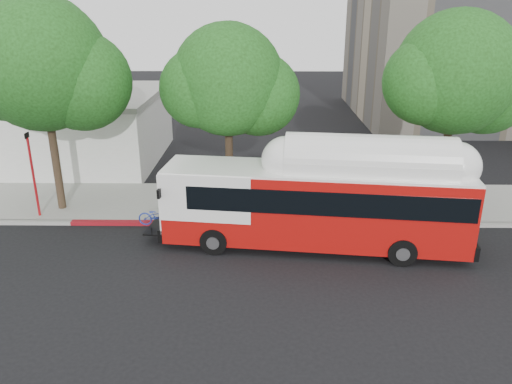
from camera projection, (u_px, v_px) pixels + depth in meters
ground at (247, 268)px, 18.64m from camera, size 120.00×120.00×0.00m
sidewalk at (251, 202)px, 24.70m from camera, size 60.00×5.00×0.15m
curb_strip at (250, 224)px, 22.27m from camera, size 60.00×0.30×0.15m
red_curb_segment at (183, 223)px, 22.30m from camera, size 10.00×0.32×0.16m
street_tree_left at (54, 70)px, 21.64m from camera, size 6.67×5.80×9.74m
street_tree_mid at (237, 84)px, 22.26m from camera, size 5.75×5.00×8.62m
street_tree_right at (465, 77)px, 21.83m from camera, size 6.21×5.40×9.18m
low_commercial_bldg at (30, 126)px, 31.17m from camera, size 16.20×10.20×4.25m
transit_bus at (317, 206)px, 19.74m from camera, size 12.95×3.94×3.78m
signal_pole at (33, 176)px, 22.30m from camera, size 0.11×0.38×4.04m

